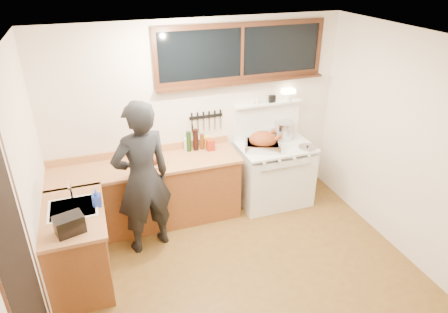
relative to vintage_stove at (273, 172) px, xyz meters
name	(u,v)px	position (x,y,z in m)	size (l,w,h in m)	color
ground_plane	(245,281)	(-1.00, -1.41, -0.48)	(4.00, 3.50, 0.02)	brown
room_shell	(249,149)	(-1.00, -1.41, 1.18)	(4.10, 3.60, 2.65)	silver
counter_back	(148,193)	(-1.80, 0.04, -0.01)	(2.44, 0.64, 1.00)	brown
counter_left	(78,247)	(-2.70, -0.79, -0.02)	(0.64, 1.09, 0.90)	brown
sink_unit	(74,213)	(-2.68, -0.71, 0.38)	(0.50, 0.45, 0.37)	white
vintage_stove	(273,172)	(0.00, 0.00, 0.00)	(1.02, 0.74, 1.59)	white
back_window	(242,59)	(-0.40, 0.31, 1.60)	(2.32, 0.13, 0.77)	black
left_doorway	(26,286)	(-2.99, -1.96, 0.62)	(0.02, 1.04, 2.17)	black
knife_strip	(206,117)	(-0.90, 0.32, 0.84)	(0.46, 0.03, 0.28)	black
man	(143,179)	(-1.90, -0.44, 0.49)	(0.80, 0.63, 1.91)	black
soap_bottle	(96,198)	(-2.43, -0.74, 0.53)	(0.10, 0.10, 0.20)	blue
toaster	(69,224)	(-2.70, -1.13, 0.52)	(0.30, 0.25, 0.18)	black
cutting_board	(154,161)	(-1.70, -0.02, 0.48)	(0.42, 0.37, 0.13)	#B47747
roast_turkey	(263,142)	(-0.21, -0.05, 0.54)	(0.57, 0.51, 0.26)	silver
stockpot	(284,130)	(0.21, 0.17, 0.56)	(0.33, 0.33, 0.25)	silver
saucepan	(271,134)	(0.03, 0.23, 0.50)	(0.23, 0.31, 0.13)	silver
pot_lid	(307,147)	(0.37, -0.23, 0.44)	(0.32, 0.32, 0.04)	silver
coffee_tin	(210,145)	(-0.90, 0.14, 0.51)	(0.10, 0.08, 0.15)	#9B2510
pitcher	(187,144)	(-1.19, 0.27, 0.52)	(0.11, 0.11, 0.17)	white
bottle_cluster	(197,141)	(-1.07, 0.22, 0.56)	(0.32, 0.07, 0.30)	black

